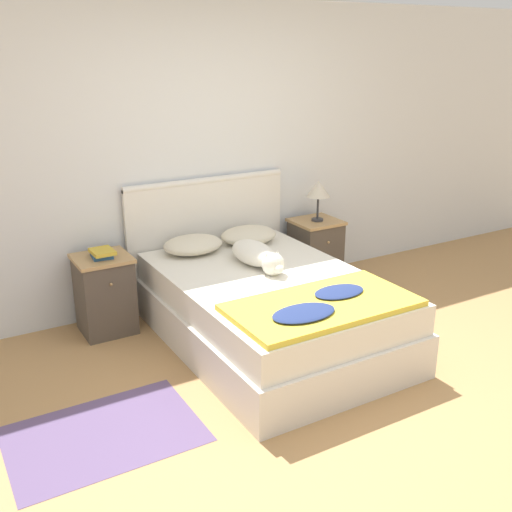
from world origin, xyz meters
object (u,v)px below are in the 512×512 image
(pillow_left, at_px, (193,245))
(book_stack, at_px, (102,253))
(pillow_right, at_px, (249,235))
(table_lamp, at_px, (318,190))
(dog, at_px, (257,255))
(nightstand_right, at_px, (315,252))
(nightstand_left, at_px, (105,294))
(bed, at_px, (270,310))

(pillow_left, height_order, book_stack, book_stack)
(pillow_right, distance_m, table_lamp, 0.82)
(table_lamp, bearing_deg, dog, -150.53)
(nightstand_right, relative_size, pillow_left, 1.26)
(nightstand_left, xyz_separation_m, table_lamp, (2.04, -0.02, 0.61))
(dog, distance_m, table_lamp, 1.16)
(nightstand_right, xyz_separation_m, pillow_left, (-1.28, -0.04, 0.30))
(dog, bearing_deg, pillow_right, 67.08)
(nightstand_right, relative_size, dog, 0.85)
(pillow_right, relative_size, table_lamp, 1.32)
(bed, distance_m, table_lamp, 1.46)
(nightstand_left, distance_m, book_stack, 0.35)
(book_stack, bearing_deg, table_lamp, -0.02)
(nightstand_right, bearing_deg, nightstand_left, 180.00)
(pillow_left, xyz_separation_m, table_lamp, (1.28, 0.03, 0.31))
(bed, distance_m, pillow_left, 0.90)
(nightstand_right, distance_m, dog, 1.17)
(book_stack, relative_size, table_lamp, 0.56)
(bed, distance_m, book_stack, 1.36)
(bed, bearing_deg, pillow_right, 71.44)
(book_stack, bearing_deg, bed, -38.70)
(nightstand_left, relative_size, pillow_left, 1.26)
(bed, distance_m, nightstand_left, 1.32)
(nightstand_right, relative_size, table_lamp, 1.66)
(nightstand_left, relative_size, book_stack, 2.95)
(bed, height_order, pillow_right, pillow_right)
(pillow_right, xyz_separation_m, book_stack, (-1.28, 0.03, 0.05))
(table_lamp, bearing_deg, nightstand_left, 179.51)
(pillow_right, bearing_deg, pillow_left, 180.00)
(nightstand_left, distance_m, pillow_right, 1.32)
(nightstand_left, bearing_deg, nightstand_right, 0.00)
(nightstand_left, distance_m, nightstand_right, 2.04)
(pillow_left, bearing_deg, nightstand_left, 176.71)
(pillow_left, bearing_deg, book_stack, 177.97)
(pillow_left, xyz_separation_m, dog, (0.31, -0.53, 0.01))
(nightstand_left, xyz_separation_m, nightstand_right, (2.04, 0.00, 0.00))
(bed, bearing_deg, pillow_left, 108.56)
(bed, relative_size, pillow_left, 4.14)
(nightstand_left, bearing_deg, pillow_right, -1.93)
(pillow_left, xyz_separation_m, book_stack, (-0.75, 0.03, 0.05))
(bed, height_order, nightstand_left, nightstand_left)
(book_stack, height_order, table_lamp, table_lamp)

